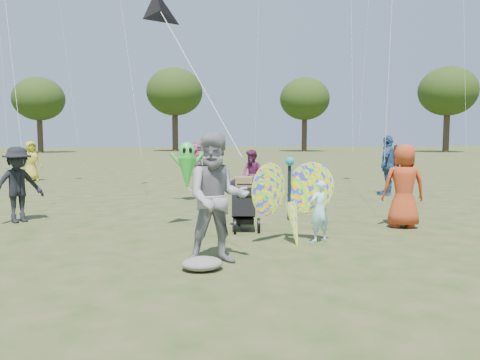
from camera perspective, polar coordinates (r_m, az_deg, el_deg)
name	(u,v)px	position (r m, az deg, el deg)	size (l,w,h in m)	color
ground	(272,259)	(7.38, 3.89, -9.57)	(160.00, 160.00, 0.00)	#51592B
child_girl	(319,211)	(8.54, 9.65, -3.73)	(0.41, 0.27, 1.13)	#B4EEFF
adult_man	(217,198)	(6.95, -2.81, -2.24)	(0.95, 0.74, 1.96)	gray
grey_bag	(202,264)	(6.78, -4.64, -10.12)	(0.59, 0.48, 0.19)	slate
crowd_a	(404,186)	(10.30, 19.34, -0.68)	(0.85, 0.56, 1.75)	#AD3C1B
crowd_b	(18,185)	(11.40, -25.43, -0.52)	(1.08, 0.62, 1.68)	black
crowd_c	(388,165)	(15.91, 17.57, 1.73)	(1.14, 0.47, 1.94)	#2E4D80
crowd_e	(252,175)	(13.87, 1.47, 0.59)	(0.73, 0.57, 1.51)	#68224C
crowd_g	(31,161)	(21.82, -24.10, 2.11)	(0.83, 0.54, 1.70)	gold
crowd_h	(396,161)	(22.83, 18.50, 2.18)	(0.89, 0.37, 1.51)	#491E18
crowd_j	(197,158)	(23.07, -5.25, 2.68)	(1.56, 0.50, 1.69)	#BB6B95
jogging_stroller	(243,200)	(9.53, 0.34, -2.42)	(0.61, 1.10, 1.09)	black
butterfly_kite	(291,200)	(8.35, 6.25, -2.44)	(1.74, 0.75, 1.74)	#E12349
delta_kite_rig	(161,12)	(8.89, -9.62, 19.52)	(1.58, 2.04, 2.94)	black
alien_kite	(187,168)	(13.83, -6.48, 1.44)	(1.12, 0.69, 1.74)	#34DD3D
tree_line	(196,91)	(52.40, -5.42, 10.73)	(91.78, 33.60, 10.79)	#3A2D21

